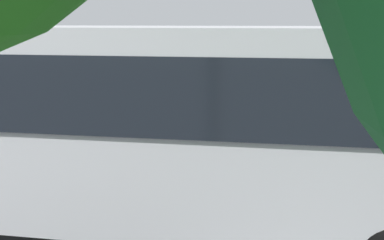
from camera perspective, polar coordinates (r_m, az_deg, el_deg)
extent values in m
plane|color=#4C4C51|center=(11.99, 4.39, -5.29)|extent=(80.00, 80.00, 0.00)
cube|color=silver|center=(7.79, -6.11, -0.18)|extent=(10.19, 2.79, 2.80)
cube|color=black|center=(8.91, -3.83, 4.90)|extent=(8.50, 0.28, 1.01)
cube|color=black|center=(6.51, -9.43, 2.55)|extent=(8.50, 0.28, 1.01)
cube|color=#1959B2|center=(9.10, -3.75, -2.14)|extent=(8.91, 0.28, 0.28)
cube|color=black|center=(8.25, -5.88, -11.32)|extent=(9.38, 2.57, 0.45)
torus|color=black|center=(9.00, 18.74, -8.07)|extent=(1.01, 0.35, 1.00)
cylinder|color=black|center=(10.83, 6.68, -4.64)|extent=(0.12, 0.12, 0.74)
cube|color=black|center=(10.98, 6.66, -6.60)|extent=(0.11, 0.26, 0.10)
cylinder|color=black|center=(10.81, 7.52, -4.69)|extent=(0.12, 0.12, 0.74)
cube|color=black|center=(10.96, 7.50, -6.65)|extent=(0.11, 0.26, 0.10)
cube|color=silver|center=(10.66, 7.19, -1.17)|extent=(0.39, 0.29, 0.61)
cylinder|color=silver|center=(10.68, 5.91, -1.03)|extent=(0.09, 0.09, 0.58)
sphere|color=tan|center=(10.75, 5.88, -2.55)|extent=(0.09, 0.09, 0.09)
cylinder|color=silver|center=(10.63, 8.47, -1.15)|extent=(0.09, 0.09, 0.58)
sphere|color=tan|center=(10.69, 8.43, -2.68)|extent=(0.09, 0.09, 0.09)
sphere|color=tan|center=(10.58, 7.24, 1.14)|extent=(0.23, 0.23, 0.22)
cylinder|color=black|center=(11.03, 1.31, -4.19)|extent=(0.14, 0.14, 0.76)
cube|color=black|center=(11.18, 1.37, -6.20)|extent=(0.14, 0.27, 0.10)
cylinder|color=black|center=(10.97, 2.09, -4.27)|extent=(0.14, 0.14, 0.76)
cube|color=black|center=(11.13, 2.15, -6.29)|extent=(0.14, 0.27, 0.10)
cube|color=navy|center=(10.84, 1.72, -0.66)|extent=(0.42, 0.34, 0.64)
cylinder|color=navy|center=(10.92, 0.54, -0.49)|extent=(0.10, 0.10, 0.60)
sphere|color=tan|center=(10.98, 0.54, -2.03)|extent=(0.10, 0.10, 0.09)
cylinder|color=navy|center=(10.76, 2.92, -0.68)|extent=(0.10, 0.10, 0.60)
sphere|color=tan|center=(10.82, 2.91, -2.24)|extent=(0.10, 0.10, 0.09)
sphere|color=tan|center=(10.76, 1.73, 1.70)|extent=(0.26, 0.26, 0.23)
cylinder|color=black|center=(11.12, -3.67, -4.01)|extent=(0.14, 0.14, 0.78)
cube|color=black|center=(11.28, -3.62, -6.07)|extent=(0.14, 0.27, 0.10)
cylinder|color=black|center=(11.11, -2.84, -4.02)|extent=(0.14, 0.14, 0.78)
cube|color=black|center=(11.26, -2.80, -6.08)|extent=(0.14, 0.27, 0.10)
cube|color=black|center=(10.95, -3.29, -0.38)|extent=(0.42, 0.34, 0.65)
cylinder|color=black|center=(10.97, -4.54, -0.28)|extent=(0.10, 0.10, 0.62)
sphere|color=tan|center=(11.04, -4.52, -1.87)|extent=(0.10, 0.10, 0.09)
cylinder|color=black|center=(10.93, -2.04, -0.30)|extent=(0.10, 0.10, 0.62)
sphere|color=tan|center=(10.99, -2.03, -1.89)|extent=(0.10, 0.10, 0.09)
sphere|color=tan|center=(10.87, -3.32, 2.03)|extent=(0.27, 0.27, 0.24)
cylinder|color=#473823|center=(11.26, -8.45, -3.89)|extent=(0.13, 0.13, 0.79)
cube|color=black|center=(11.42, -8.31, -5.95)|extent=(0.12, 0.27, 0.10)
cylinder|color=#473823|center=(11.20, -7.71, -3.96)|extent=(0.13, 0.13, 0.79)
cube|color=black|center=(11.35, -7.57, -6.03)|extent=(0.12, 0.27, 0.10)
cube|color=#D8F233|center=(11.07, -8.18, -0.28)|extent=(0.40, 0.31, 0.66)
cube|color=silver|center=(11.07, -8.18, -0.28)|extent=(0.41, 0.32, 0.06)
cylinder|color=#D8F233|center=(11.17, -9.30, -0.13)|extent=(0.10, 0.10, 0.63)
sphere|color=tan|center=(11.23, -9.25, -1.70)|extent=(0.10, 0.10, 0.09)
cylinder|color=#D8F233|center=(10.97, -7.05, -0.27)|extent=(0.10, 0.10, 0.63)
sphere|color=tan|center=(11.03, -7.01, -1.87)|extent=(0.10, 0.10, 0.09)
sphere|color=tan|center=(10.99, -8.25, 2.12)|extent=(0.26, 0.26, 0.24)
cylinder|color=#473823|center=(11.80, -12.01, -3.48)|extent=(0.14, 0.14, 0.75)
cube|color=black|center=(11.94, -11.83, -5.32)|extent=(0.14, 0.27, 0.10)
cylinder|color=#473823|center=(11.71, -11.35, -3.55)|extent=(0.14, 0.14, 0.75)
cube|color=black|center=(11.85, -11.17, -5.41)|extent=(0.14, 0.27, 0.10)
cube|color=silver|center=(11.61, -11.81, -0.24)|extent=(0.42, 0.33, 0.62)
cylinder|color=silver|center=(11.73, -12.80, -0.09)|extent=(0.10, 0.10, 0.59)
sphere|color=tan|center=(11.79, -12.74, -1.50)|extent=(0.10, 0.10, 0.09)
cylinder|color=silver|center=(11.48, -10.80, -0.25)|extent=(0.10, 0.10, 0.59)
sphere|color=tan|center=(11.54, -10.75, -1.69)|extent=(0.10, 0.10, 0.09)
sphere|color=tan|center=(11.53, -11.90, 1.92)|extent=(0.25, 0.25, 0.22)
torus|color=black|center=(10.61, -4.83, -5.77)|extent=(0.61, 0.19, 0.60)
cylinder|color=silver|center=(10.61, -4.83, -5.77)|extent=(0.13, 0.11, 0.12)
torus|color=black|center=(10.42, 3.05, -6.06)|extent=(0.61, 0.19, 0.60)
cylinder|color=silver|center=(10.42, 3.05, -6.06)|extent=(0.13, 0.13, 0.12)
cylinder|color=silver|center=(10.51, -4.59, -3.95)|extent=(0.32, 0.09, 0.67)
cube|color=white|center=(10.41, -1.33, -4.18)|extent=(0.86, 0.36, 0.36)
cube|color=black|center=(10.34, 1.30, -3.99)|extent=(0.54, 0.27, 0.20)
cylinder|color=silver|center=(10.29, 0.57, -5.57)|extent=(0.46, 0.12, 0.08)
cylinder|color=black|center=(10.42, -4.34, -2.37)|extent=(0.09, 0.58, 0.04)
torus|color=black|center=(13.62, 2.63, -1.99)|extent=(0.61, 0.32, 0.60)
cylinder|color=silver|center=(13.62, 2.63, -1.99)|extent=(0.15, 0.13, 0.12)
torus|color=black|center=(13.47, -3.47, -2.15)|extent=(0.61, 0.32, 0.60)
cylinder|color=silver|center=(13.47, -3.47, -2.15)|extent=(0.15, 0.15, 0.12)
cylinder|color=silver|center=(13.54, 2.44, -0.55)|extent=(0.32, 0.15, 0.67)
cube|color=orange|center=(13.46, -0.10, -0.70)|extent=(0.89, 0.54, 0.36)
cube|color=black|center=(13.41, -2.13, -0.53)|extent=(0.56, 0.38, 0.20)
cylinder|color=silver|center=(13.61, -1.68, -1.48)|extent=(0.45, 0.22, 0.08)
cylinder|color=black|center=(13.47, 2.24, 0.69)|extent=(0.22, 0.56, 0.04)
cube|color=black|center=(13.40, -0.41, 0.51)|extent=(0.63, 0.50, 0.51)
sphere|color=red|center=(13.42, 1.32, 1.30)|extent=(0.33, 0.33, 0.26)
cylinder|color=black|center=(13.26, 0.92, 0.40)|extent=(0.43, 0.22, 0.33)
cylinder|color=black|center=(13.27, -1.07, -1.00)|extent=(0.13, 0.13, 0.40)
cylinder|color=black|center=(13.61, 0.73, 0.67)|extent=(0.43, 0.22, 0.33)
cylinder|color=black|center=(13.62, -1.21, -0.69)|extent=(0.13, 0.13, 0.40)
cube|color=orange|center=(13.15, 12.53, -3.99)|extent=(0.34, 0.34, 0.03)
cone|color=orange|center=(13.08, 12.59, -2.66)|extent=(0.26, 0.26, 0.60)
cylinder|color=white|center=(13.08, 12.58, -2.79)|extent=(0.19, 0.19, 0.07)
cube|color=white|center=(13.75, 16.95, -3.61)|extent=(0.14, 4.95, 0.01)
cube|color=white|center=(13.81, 4.87, -3.11)|extent=(0.14, 4.68, 0.01)
cube|color=white|center=(14.45, -6.60, -2.51)|extent=(0.13, 3.59, 0.01)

